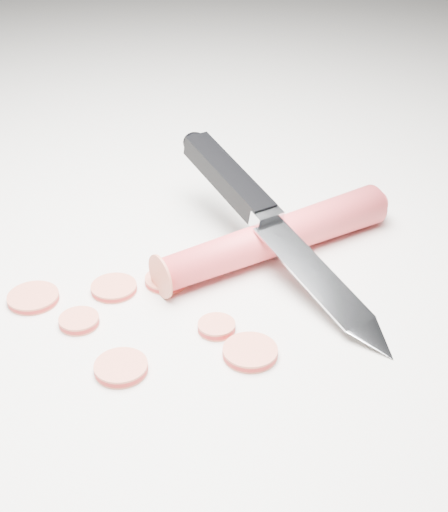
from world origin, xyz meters
The scene contains 10 objects.
ground centered at (0.00, 0.00, 0.00)m, with size 2.40×2.40×0.00m, color silver.
carrot centered at (0.03, 0.09, 0.02)m, with size 0.03×0.03×0.23m, color #E5363F.
carrot_slice_0 centered at (-0.09, -0.08, 0.00)m, with size 0.04×0.04×0.01m, color #D3644A.
carrot_slice_1 centered at (-0.04, -0.08, 0.00)m, with size 0.03×0.03×0.01m, color #D3644A.
carrot_slice_2 centered at (-0.02, 0.00, 0.00)m, with size 0.04×0.04×0.01m, color #D3644A.
carrot_slice_3 centered at (0.05, -0.03, 0.00)m, with size 0.03×0.03×0.01m, color #D3644A.
carrot_slice_4 centered at (0.09, -0.04, 0.00)m, with size 0.04×0.04×0.01m, color #D3644A.
carrot_slice_5 centered at (-0.04, -0.04, 0.00)m, with size 0.04×0.04×0.01m, color #D3644A.
carrot_slice_6 centered at (0.03, -0.11, 0.00)m, with size 0.04×0.04×0.01m, color #D3644A.
kitchen_knife centered at (0.04, 0.07, 0.04)m, with size 0.28×0.14×0.08m, color #B8BABF, non-canonical shape.
Camera 1 is at (0.30, -0.37, 0.34)m, focal length 50.00 mm.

